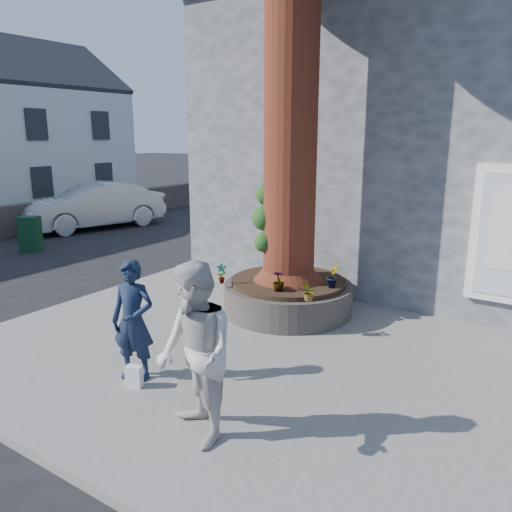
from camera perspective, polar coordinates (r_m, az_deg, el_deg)
The scene contains 15 objects.
ground at distance 8.09m, azimuth -8.61°, elevation -10.04°, with size 120.00×120.00×0.00m, color black.
pavement at distance 8.01m, azimuth 4.43°, elevation -9.70°, with size 9.00×8.00×0.12m, color slate.
yellow_line at distance 10.83m, azimuth -17.18°, elevation -4.28°, with size 0.10×30.00×0.01m, color yellow.
stone_shop at distance 12.90m, azimuth 22.67°, elevation 12.36°, with size 10.30×8.30×6.30m.
planter at distance 9.02m, azimuth 3.67°, elevation -4.56°, with size 2.30×2.30×0.60m.
cottage_far at distance 25.39m, azimuth -25.39°, elevation 13.73°, with size 7.30×7.40×8.75m.
man at distance 6.64m, azimuth -13.87°, elevation -7.20°, with size 0.58×0.38×1.59m, color #131E36.
woman at distance 5.19m, azimuth -6.95°, elevation -11.05°, with size 0.93×0.72×1.91m, color beige.
shopping_bag at distance 6.67m, azimuth -13.76°, elevation -13.23°, with size 0.20×0.12×0.28m, color white.
car_silver at distance 18.46m, azimuth -17.98°, elevation 5.47°, with size 1.67×4.80×1.58m, color #ACB0B4.
a_board_sign at distance 15.45m, azimuth -24.40°, elevation 2.31°, with size 0.55×0.36×1.00m, color #0D331B.
plant_a at distance 8.65m, azimuth -3.99°, elevation -2.02°, with size 0.19×0.13×0.35m, color gray.
plant_b at distance 8.51m, azimuth 8.71°, elevation -2.27°, with size 0.22×0.21×0.39m, color gray.
plant_c at distance 8.22m, azimuth 2.59°, elevation -2.86°, with size 0.19×0.19×0.35m, color gray.
plant_d at distance 7.79m, azimuth 6.05°, elevation -4.14°, with size 0.25×0.22×0.28m, color gray.
Camera 1 is at (5.02, -5.45, 3.25)m, focal length 35.00 mm.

